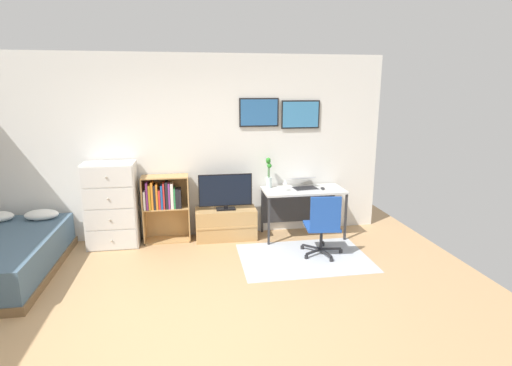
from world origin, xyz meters
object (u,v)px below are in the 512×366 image
at_px(dresser, 112,205).
at_px(wine_glass, 285,182).
at_px(bookshelf, 164,202).
at_px(computer_mouse, 323,188).
at_px(office_chair, 323,224).
at_px(television, 225,192).
at_px(laptop, 303,184).
at_px(bamboo_vase, 269,174).
at_px(desk, 302,197).
at_px(tv_stand, 226,224).

relative_size(dresser, wine_glass, 6.72).
relative_size(bookshelf, computer_mouse, 9.45).
height_order(bookshelf, office_chair, bookshelf).
height_order(television, computer_mouse, television).
height_order(laptop, computer_mouse, laptop).
height_order(bookshelf, bamboo_vase, bamboo_vase).
relative_size(dresser, television, 1.54).
bearing_deg(desk, office_chair, -86.49).
height_order(television, bamboo_vase, bamboo_vase).
relative_size(bamboo_vase, wine_glass, 2.58).
distance_m(desk, laptop, 0.20).
bearing_deg(bamboo_vase, television, -170.82).
distance_m(bookshelf, wine_glass, 1.79).
distance_m(desk, office_chair, 0.88).
bearing_deg(television, dresser, 179.74).
relative_size(dresser, bookshelf, 1.23).
height_order(bookshelf, computer_mouse, bookshelf).
xyz_separation_m(desk, computer_mouse, (0.28, -0.13, 0.15)).
relative_size(tv_stand, desk, 0.74).
relative_size(desk, wine_glass, 6.76).
bearing_deg(wine_glass, tv_stand, 169.29).
bearing_deg(laptop, bamboo_vase, 163.48).
height_order(bookshelf, tv_stand, bookshelf).
xyz_separation_m(tv_stand, computer_mouse, (1.45, -0.15, 0.53)).
height_order(tv_stand, laptop, laptop).
xyz_separation_m(bookshelf, desk, (2.05, -0.06, 0.01)).
bearing_deg(bamboo_vase, tv_stand, -172.69).
relative_size(tv_stand, laptop, 2.03).
relative_size(bookshelf, television, 1.25).
bearing_deg(tv_stand, wine_glass, -10.71).
bearing_deg(desk, computer_mouse, -24.50).
height_order(laptop, bamboo_vase, bamboo_vase).
distance_m(tv_stand, office_chair, 1.52).
bearing_deg(tv_stand, bookshelf, 177.35).
height_order(bookshelf, television, television).
distance_m(office_chair, wine_glass, 0.90).
bearing_deg(computer_mouse, laptop, 152.02).
bearing_deg(dresser, laptop, 0.16).
relative_size(dresser, office_chair, 1.41).
xyz_separation_m(dresser, bookshelf, (0.72, 0.06, -0.01)).
relative_size(television, bamboo_vase, 1.69).
relative_size(laptop, bamboo_vase, 0.95).
height_order(computer_mouse, bamboo_vase, bamboo_vase).
relative_size(office_chair, laptop, 1.94).
bearing_deg(bamboo_vase, wine_glass, -51.59).
relative_size(dresser, tv_stand, 1.35).
xyz_separation_m(television, laptop, (1.19, 0.01, 0.08)).
bearing_deg(bookshelf, dresser, -175.53).
bearing_deg(television, bamboo_vase, 9.18).
height_order(tv_stand, computer_mouse, computer_mouse).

